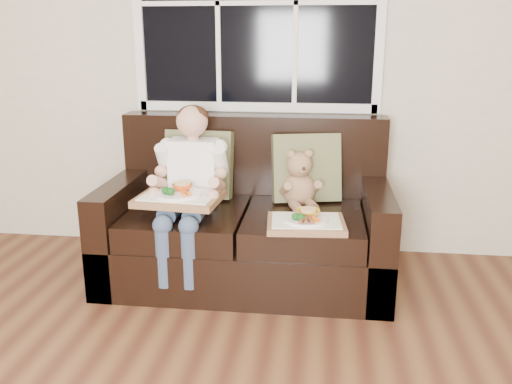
# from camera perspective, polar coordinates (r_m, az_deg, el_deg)

# --- Properties ---
(window_back) EXTENTS (1.62, 0.04, 1.37)m
(window_back) POSITION_cam_1_polar(r_m,az_deg,el_deg) (3.63, 0.08, 19.28)
(window_back) COLOR black
(window_back) RESTS_ON room_walls
(loveseat) EXTENTS (1.70, 0.92, 0.96)m
(loveseat) POSITION_cam_1_polar(r_m,az_deg,el_deg) (3.37, -0.88, -3.69)
(loveseat) COLOR black
(loveseat) RESTS_ON ground
(pillow_left) EXTENTS (0.44, 0.22, 0.44)m
(pillow_left) POSITION_cam_1_polar(r_m,az_deg,el_deg) (3.47, -6.03, 2.92)
(pillow_left) COLOR olive
(pillow_left) RESTS_ON loveseat
(pillow_right) EXTENTS (0.45, 0.28, 0.43)m
(pillow_right) POSITION_cam_1_polar(r_m,az_deg,el_deg) (3.39, 5.31, 2.55)
(pillow_right) COLOR olive
(pillow_right) RESTS_ON loveseat
(child) EXTENTS (0.41, 0.61, 0.94)m
(child) POSITION_cam_1_polar(r_m,az_deg,el_deg) (3.21, -6.96, 1.74)
(child) COLOR white
(child) RESTS_ON loveseat
(teddy_bear) EXTENTS (0.25, 0.30, 0.36)m
(teddy_bear) POSITION_cam_1_polar(r_m,az_deg,el_deg) (3.29, 4.53, 0.98)
(teddy_bear) COLOR #AA7F5A
(teddy_bear) RESTS_ON loveseat
(tray_left) EXTENTS (0.49, 0.39, 0.10)m
(tray_left) POSITION_cam_1_polar(r_m,az_deg,el_deg) (3.09, -8.09, -0.49)
(tray_left) COLOR #906541
(tray_left) RESTS_ON child
(tray_right) EXTENTS (0.44, 0.35, 0.10)m
(tray_right) POSITION_cam_1_polar(r_m,az_deg,el_deg) (2.96, 5.29, -3.14)
(tray_right) COLOR #906541
(tray_right) RESTS_ON loveseat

